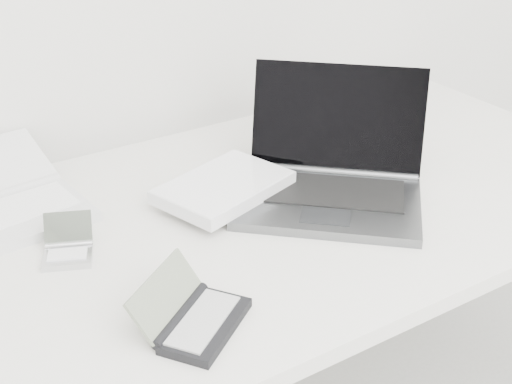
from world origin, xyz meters
TOP-DOWN VIEW (x-y plane):
  - desk at (0.00, 1.55)m, footprint 1.60×0.80m
  - laptop_large at (0.09, 1.54)m, footprint 0.55×0.46m
  - netbook_open_white at (-0.41, 1.79)m, footprint 0.29×0.36m
  - pda_silver at (-0.36, 1.58)m, footprint 0.11×0.12m
  - palmtop_charcoal at (-0.27, 1.30)m, footprint 0.20×0.19m

SIDE VIEW (x-z plane):
  - desk at x=0.00m, z-range 0.32..1.05m
  - pda_silver at x=-0.36m, z-range 0.71..0.77m
  - palmtop_charcoal at x=-0.27m, z-range 0.71..0.78m
  - netbook_open_white at x=-0.41m, z-range 0.71..0.79m
  - laptop_large at x=0.09m, z-range 0.65..0.88m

